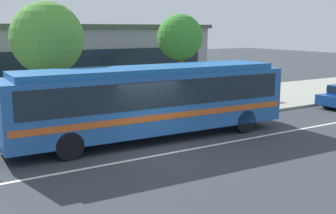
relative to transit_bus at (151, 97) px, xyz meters
name	(u,v)px	position (x,y,z in m)	size (l,w,h in m)	color
ground_plane	(151,149)	(-0.78, -1.32, -1.71)	(120.00, 120.00, 0.00)	#34393F
sidewalk_slab	(86,116)	(-0.78, 5.35, -1.65)	(60.00, 8.00, 0.12)	#9C9D8E
lane_stripe_center	(162,154)	(-0.78, -2.12, -1.71)	(56.00, 0.16, 0.01)	silver
transit_bus	(151,97)	(0.00, 0.00, 0.00)	(11.77, 2.93, 2.95)	#2459A1
pedestrian_waiting_near_sign	(34,110)	(-4.01, 2.75, -0.57)	(0.46, 0.46, 1.73)	#393D40
pedestrian_walking_along_curb	(181,94)	(3.64, 3.29, -0.60)	(0.47, 0.47, 1.70)	navy
pedestrian_standing_by_tree	(197,94)	(4.48, 3.06, -0.63)	(0.35, 0.35, 1.65)	#282A3D
bus_stop_sign	(206,86)	(3.99, 1.69, -0.04)	(0.15, 0.44, 2.42)	gray
street_tree_near_stop	(47,39)	(-2.80, 4.49, 2.27)	(3.28, 3.28, 5.53)	brown
street_tree_mid_block	(180,38)	(4.51, 4.75, 2.21)	(2.49, 2.49, 5.11)	brown
station_building	(44,63)	(-1.03, 11.76, 0.64)	(20.96, 6.87, 4.69)	gray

